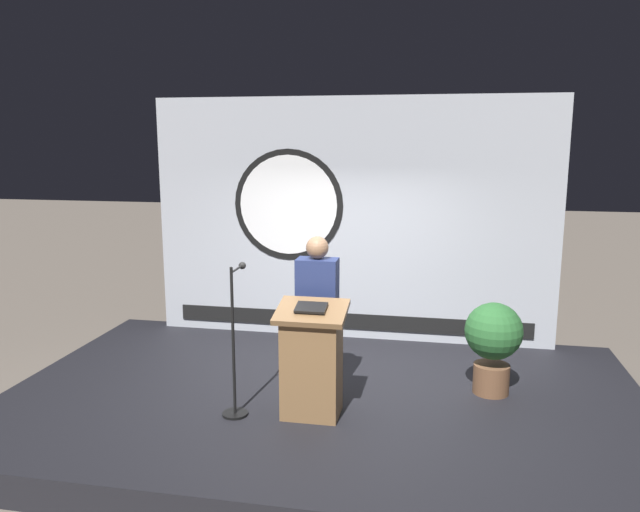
{
  "coord_description": "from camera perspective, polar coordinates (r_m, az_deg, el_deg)",
  "views": [
    {
      "loc": [
        1.09,
        -5.77,
        2.84
      ],
      "look_at": [
        -0.01,
        -0.12,
        1.73
      ],
      "focal_mm": 34.58,
      "sensor_mm": 36.0,
      "label": 1
    }
  ],
  "objects": [
    {
      "name": "ground_plane",
      "position": [
        6.52,
        0.32,
        -14.93
      ],
      "size": [
        40.0,
        40.0,
        0.0
      ],
      "primitive_type": "plane",
      "color": "#6B6056"
    },
    {
      "name": "stage_platform",
      "position": [
        6.46,
        0.32,
        -13.73
      ],
      "size": [
        6.4,
        4.0,
        0.3
      ],
      "primitive_type": "cube",
      "color": "black",
      "rests_on": "ground"
    },
    {
      "name": "banner_display",
      "position": [
        7.77,
        2.65,
        3.28
      ],
      "size": [
        5.07,
        0.12,
        3.05
      ],
      "color": "#B2B7C1",
      "rests_on": "stage_platform"
    },
    {
      "name": "podium",
      "position": [
        5.74,
        -0.78,
        -9.71
      ],
      "size": [
        0.64,
        0.5,
        1.07
      ],
      "color": "olive",
      "rests_on": "stage_platform"
    },
    {
      "name": "speaker_person",
      "position": [
        6.1,
        -0.25,
        -5.51
      ],
      "size": [
        0.4,
        0.26,
        1.61
      ],
      "color": "black",
      "rests_on": "stage_platform"
    },
    {
      "name": "microphone_stand",
      "position": [
        5.83,
        -7.84,
        -9.87
      ],
      "size": [
        0.24,
        0.47,
        1.41
      ],
      "color": "black",
      "rests_on": "stage_platform"
    },
    {
      "name": "potted_plant",
      "position": [
        6.43,
        15.74,
        -7.44
      ],
      "size": [
        0.57,
        0.57,
        0.94
      ],
      "color": "brown",
      "rests_on": "stage_platform"
    }
  ]
}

